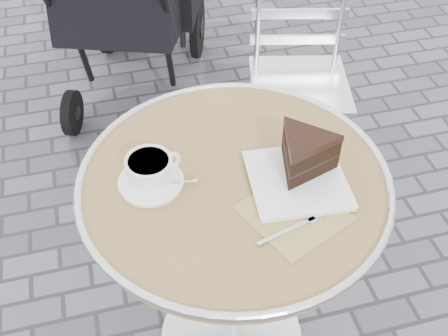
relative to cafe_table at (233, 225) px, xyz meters
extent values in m
cylinder|color=silver|center=(0.00, 0.00, -0.55)|extent=(0.44, 0.44, 0.03)
cylinder|color=silver|center=(0.00, 0.00, -0.20)|extent=(0.07, 0.07, 0.67)
cylinder|color=tan|center=(0.00, 0.00, 0.15)|extent=(0.70, 0.70, 0.03)
torus|color=silver|center=(0.00, 0.00, 0.16)|extent=(0.72, 0.72, 0.02)
cylinder|color=white|center=(-0.18, 0.03, 0.17)|extent=(0.14, 0.14, 0.01)
cylinder|color=white|center=(-0.18, 0.03, 0.21)|extent=(0.13, 0.13, 0.06)
torus|color=white|center=(-0.13, 0.05, 0.21)|extent=(0.05, 0.03, 0.05)
cylinder|color=beige|center=(-0.18, 0.03, 0.23)|extent=(0.09, 0.09, 0.01)
cube|color=#9D8356|center=(0.10, -0.13, 0.16)|extent=(0.25, 0.25, 0.00)
cube|color=white|center=(0.13, -0.05, 0.17)|extent=(0.23, 0.23, 0.01)
cylinder|color=silver|center=(0.27, 0.59, -0.37)|extent=(0.02, 0.02, 0.40)
cylinder|color=silver|center=(0.56, 0.52, -0.37)|extent=(0.02, 0.02, 0.40)
cylinder|color=silver|center=(0.34, 0.88, -0.37)|extent=(0.02, 0.02, 0.40)
cylinder|color=silver|center=(0.63, 0.81, -0.37)|extent=(0.02, 0.02, 0.40)
cube|color=silver|center=(0.45, 0.70, -0.16)|extent=(0.43, 0.43, 0.02)
cylinder|color=black|center=(-0.40, 1.15, -0.47)|extent=(0.11, 0.20, 0.20)
cylinder|color=black|center=(0.03, 0.99, -0.47)|extent=(0.11, 0.20, 0.20)
cylinder|color=black|center=(-0.17, 1.77, -0.41)|extent=(0.14, 0.30, 0.31)
cylinder|color=black|center=(0.26, 1.61, -0.41)|extent=(0.14, 0.30, 0.31)
camera|label=1|loc=(-0.25, -0.85, 1.08)|focal=45.00mm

